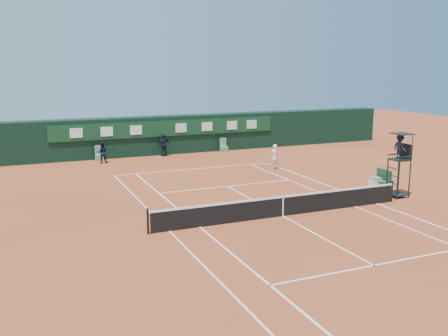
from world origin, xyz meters
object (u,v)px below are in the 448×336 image
(cooler, at_px, (375,183))
(umpire_chair, at_px, (400,152))
(player_bench, at_px, (382,178))
(player, at_px, (274,157))
(tennis_net, at_px, (283,206))

(cooler, bearing_deg, umpire_chair, -95.33)
(player_bench, relative_size, player, 0.71)
(tennis_net, distance_m, umpire_chair, 7.63)
(cooler, bearing_deg, tennis_net, -160.65)
(cooler, xyz_separation_m, player, (-2.60, 7.15, 0.52))
(umpire_chair, distance_m, cooler, 2.93)
(cooler, bearing_deg, player_bench, -20.36)
(cooler, relative_size, player, 0.38)
(tennis_net, distance_m, player_bench, 8.29)
(cooler, bearing_deg, player, 110.00)
(tennis_net, relative_size, player, 7.66)
(tennis_net, height_order, cooler, tennis_net)
(tennis_net, bearing_deg, cooler, 19.35)
(tennis_net, distance_m, cooler, 7.99)
(tennis_net, distance_m, player, 10.98)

